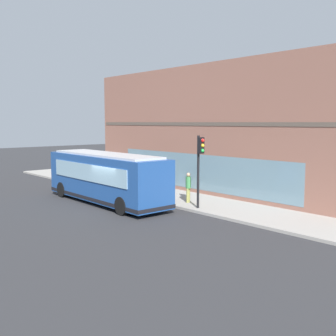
% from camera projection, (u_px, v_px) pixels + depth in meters
% --- Properties ---
extents(ground, '(120.00, 120.00, 0.00)m').
position_uv_depth(ground, '(116.00, 209.00, 23.34)').
color(ground, '#2D2D30').
extents(sidewalk_curb, '(4.06, 40.00, 0.15)m').
position_uv_depth(sidewalk_curb, '(175.00, 198.00, 26.38)').
color(sidewalk_curb, '#9E9991').
rests_on(sidewalk_curb, ground).
extents(building_corner, '(8.25, 22.85, 8.81)m').
position_uv_depth(building_corner, '(236.00, 130.00, 29.93)').
color(building_corner, '#8C5B4C').
rests_on(building_corner, ground).
extents(city_bus_nearside, '(2.71, 10.07, 3.07)m').
position_uv_depth(city_bus_nearside, '(106.00, 178.00, 24.85)').
color(city_bus_nearside, '#1E478C').
rests_on(city_bus_nearside, ground).
extents(traffic_light_near_corner, '(0.32, 0.49, 4.09)m').
position_uv_depth(traffic_light_near_corner, '(200.00, 158.00, 22.42)').
color(traffic_light_near_corner, black).
rests_on(traffic_light_near_corner, sidewalk_curb).
extents(fire_hydrant, '(0.35, 0.35, 0.74)m').
position_uv_depth(fire_hydrant, '(166.00, 187.00, 27.99)').
color(fire_hydrant, yellow).
rests_on(fire_hydrant, sidewalk_curb).
extents(pedestrian_by_light_pole, '(0.32, 0.32, 1.80)m').
position_uv_depth(pedestrian_by_light_pole, '(188.00, 185.00, 24.27)').
color(pedestrian_by_light_pole, '#99994C').
rests_on(pedestrian_by_light_pole, sidewalk_curb).
extents(pedestrian_walking_along_curb, '(0.32, 0.32, 1.77)m').
position_uv_depth(pedestrian_walking_along_curb, '(119.00, 173.00, 30.52)').
color(pedestrian_walking_along_curb, gold).
rests_on(pedestrian_walking_along_curb, sidewalk_curb).
extents(newspaper_vending_box, '(0.44, 0.42, 0.90)m').
position_uv_depth(newspaper_vending_box, '(133.00, 183.00, 29.31)').
color(newspaper_vending_box, '#263F99').
rests_on(newspaper_vending_box, sidewalk_curb).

